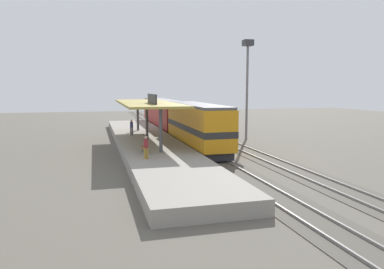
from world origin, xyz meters
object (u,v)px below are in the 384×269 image
(light_mast, at_px, (247,69))
(person_walking, at_px, (132,127))
(platform_bench, at_px, (144,147))
(freight_car, at_px, (207,120))
(person_waiting, at_px, (146,146))
(locomotive, at_px, (197,126))
(passenger_carriage_single, at_px, (163,114))

(light_mast, relative_size, person_walking, 6.84)
(platform_bench, xyz_separation_m, light_mast, (13.80, 11.02, 7.05))
(light_mast, distance_m, person_walking, 15.12)
(freight_car, relative_size, person_waiting, 7.02)
(platform_bench, height_order, light_mast, light_mast)
(locomotive, distance_m, person_waiting, 9.94)
(passenger_carriage_single, distance_m, freight_car, 8.08)
(person_waiting, distance_m, person_walking, 14.05)
(locomotive, bearing_deg, freight_car, 67.97)
(person_waiting, bearing_deg, light_mast, 44.17)
(platform_bench, height_order, person_waiting, person_waiting)
(light_mast, height_order, person_walking, light_mast)
(freight_car, height_order, person_walking, freight_car)
(passenger_carriage_single, distance_m, person_walking, 13.11)
(platform_bench, xyz_separation_m, freight_car, (10.60, 16.60, 0.63))
(platform_bench, bearing_deg, person_waiting, -93.73)
(platform_bench, distance_m, person_walking, 11.51)
(platform_bench, height_order, person_walking, person_walking)
(passenger_carriage_single, bearing_deg, platform_bench, -104.48)
(person_walking, bearing_deg, freight_car, 26.07)
(platform_bench, bearing_deg, person_walking, 89.12)
(platform_bench, relative_size, passenger_carriage_single, 0.08)
(platform_bench, relative_size, person_walking, 0.99)
(passenger_carriage_single, relative_size, light_mast, 1.71)
(platform_bench, distance_m, light_mast, 19.02)
(passenger_carriage_single, xyz_separation_m, light_mast, (7.80, -12.21, 6.08))
(freight_car, bearing_deg, platform_bench, -122.56)
(freight_car, bearing_deg, person_waiting, -119.35)
(person_walking, bearing_deg, platform_bench, -90.88)
(freight_car, distance_m, person_walking, 11.60)
(platform_bench, relative_size, locomotive, 0.12)
(person_waiting, bearing_deg, locomotive, 51.60)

